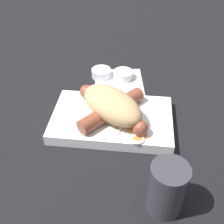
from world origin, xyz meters
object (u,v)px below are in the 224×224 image
(sausage, at_px, (111,108))
(condiment_cup_far, at_px, (101,73))
(bread_roll, at_px, (114,104))
(food_tray, at_px, (112,120))
(condiment_cup_near, at_px, (123,75))
(drink_glass, at_px, (167,188))

(sausage, distance_m, condiment_cup_far, 0.20)
(bread_roll, distance_m, sausage, 0.02)
(food_tray, bearing_deg, sausage, 113.15)
(food_tray, bearing_deg, condiment_cup_near, 87.00)
(bread_roll, xyz_separation_m, condiment_cup_near, (0.01, 0.18, -0.05))
(food_tray, distance_m, bread_roll, 0.04)
(food_tray, xyz_separation_m, drink_glass, (0.11, -0.20, 0.04))
(condiment_cup_near, relative_size, drink_glass, 0.54)
(condiment_cup_far, height_order, drink_glass, drink_glass)
(food_tray, relative_size, condiment_cup_far, 4.98)
(food_tray, xyz_separation_m, condiment_cup_near, (0.01, 0.19, -0.00))
(bread_roll, distance_m, condiment_cup_far, 0.20)
(drink_glass, bearing_deg, condiment_cup_near, 104.76)
(sausage, height_order, condiment_cup_far, sausage)
(food_tray, xyz_separation_m, bread_roll, (0.00, 0.00, 0.04))
(drink_glass, bearing_deg, sausage, 119.36)
(food_tray, bearing_deg, drink_glass, -60.51)
(food_tray, distance_m, condiment_cup_far, 0.20)
(condiment_cup_near, relative_size, condiment_cup_far, 1.00)
(bread_roll, xyz_separation_m, drink_glass, (0.11, -0.20, -0.01))
(food_tray, distance_m, condiment_cup_near, 0.19)
(condiment_cup_far, distance_m, drink_glass, 0.42)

